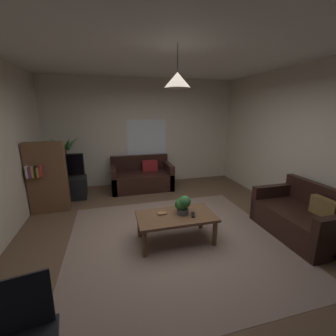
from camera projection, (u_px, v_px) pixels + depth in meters
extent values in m
cube|color=brown|center=(173.00, 234.00, 3.65)|extent=(4.99, 5.64, 0.02)
cube|color=gray|center=(176.00, 240.00, 3.46)|extent=(3.25, 3.10, 0.01)
cube|color=beige|center=(144.00, 133.00, 5.96)|extent=(5.11, 0.06, 2.79)
cube|color=beige|center=(310.00, 144.00, 3.92)|extent=(0.06, 5.64, 2.79)
cube|color=white|center=(174.00, 46.00, 2.93)|extent=(4.99, 5.64, 0.02)
cube|color=white|center=(147.00, 139.00, 5.98)|extent=(1.05, 0.01, 1.01)
cube|color=black|center=(142.00, 181.00, 5.70)|extent=(1.52, 0.84, 0.42)
cube|color=black|center=(140.00, 162.00, 5.93)|extent=(1.52, 0.12, 0.40)
cube|color=black|center=(114.00, 179.00, 5.50)|extent=(0.12, 0.84, 0.64)
cube|color=black|center=(168.00, 175.00, 5.84)|extent=(0.12, 0.84, 0.64)
cube|color=maroon|center=(150.00, 166.00, 5.84)|extent=(0.40, 0.12, 0.28)
cube|color=black|center=(299.00, 223.00, 3.58)|extent=(0.84, 1.38, 0.42)
cube|color=black|center=(321.00, 197.00, 3.56)|extent=(0.12, 1.38, 0.40)
cube|color=black|center=(272.00, 201.00, 4.14)|extent=(0.84, 0.12, 0.64)
cube|color=brown|center=(324.00, 207.00, 3.33)|extent=(0.13, 0.40, 0.28)
cube|color=brown|center=(176.00, 216.00, 3.35)|extent=(1.18, 0.64, 0.04)
cylinder|color=brown|center=(145.00, 244.00, 3.03)|extent=(0.07, 0.07, 0.40)
cylinder|color=brown|center=(215.00, 233.00, 3.30)|extent=(0.07, 0.07, 0.40)
cylinder|color=brown|center=(139.00, 225.00, 3.52)|extent=(0.07, 0.07, 0.40)
cylinder|color=brown|center=(201.00, 217.00, 3.78)|extent=(0.07, 0.07, 0.40)
cube|color=#99663F|center=(162.00, 213.00, 3.37)|extent=(0.14, 0.10, 0.02)
cube|color=black|center=(193.00, 215.00, 3.33)|extent=(0.10, 0.17, 0.02)
cylinder|color=#4C4C51|center=(183.00, 212.00, 3.38)|extent=(0.18, 0.18, 0.08)
sphere|color=#2D6B33|center=(181.00, 204.00, 3.37)|extent=(0.20, 0.20, 0.20)
sphere|color=#2D6B33|center=(185.00, 202.00, 3.33)|extent=(0.19, 0.19, 0.19)
cube|color=black|center=(66.00, 188.00, 5.03)|extent=(0.90, 0.44, 0.50)
cube|color=black|center=(63.00, 165.00, 4.88)|extent=(0.89, 0.05, 0.50)
cube|color=black|center=(62.00, 166.00, 4.85)|extent=(0.85, 0.00, 0.46)
cube|color=black|center=(64.00, 177.00, 4.95)|extent=(0.24, 0.16, 0.04)
cylinder|color=brown|center=(70.00, 185.00, 5.56)|extent=(0.32, 0.32, 0.30)
cylinder|color=brown|center=(67.00, 164.00, 5.42)|extent=(0.05, 0.05, 0.80)
cone|color=#3D7F3D|center=(72.00, 143.00, 5.35)|extent=(0.38, 0.15, 0.33)
cone|color=#3D7F3D|center=(72.00, 143.00, 5.55)|extent=(0.27, 0.53, 0.32)
cone|color=#3D7F3D|center=(63.00, 144.00, 5.42)|extent=(0.20, 0.35, 0.28)
cone|color=#3D7F3D|center=(55.00, 144.00, 5.21)|extent=(0.48, 0.19, 0.30)
cone|color=#3D7F3D|center=(57.00, 143.00, 5.10)|extent=(0.34, 0.42, 0.40)
cone|color=#3D7F3D|center=(68.00, 143.00, 5.17)|extent=(0.26, 0.39, 0.37)
cube|color=brown|center=(48.00, 178.00, 4.30)|extent=(0.70, 0.22, 1.40)
cube|color=beige|center=(28.00, 172.00, 4.07)|extent=(0.04, 0.16, 0.22)
cube|color=#72387F|center=(31.00, 172.00, 4.09)|extent=(0.04, 0.16, 0.21)
cube|color=gold|center=(34.00, 172.00, 4.10)|extent=(0.04, 0.16, 0.21)
cube|color=black|center=(36.00, 171.00, 4.11)|extent=(0.03, 0.16, 0.22)
cube|color=gold|center=(39.00, 172.00, 4.12)|extent=(0.04, 0.16, 0.18)
cube|color=#B22D2D|center=(41.00, 171.00, 4.13)|extent=(0.03, 0.16, 0.23)
cube|color=black|center=(24.00, 302.00, 1.55)|extent=(0.37, 0.14, 0.40)
cylinder|color=black|center=(178.00, 58.00, 2.79)|extent=(0.01, 0.01, 0.34)
cone|color=beige|center=(177.00, 80.00, 2.86)|extent=(0.35, 0.35, 0.20)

